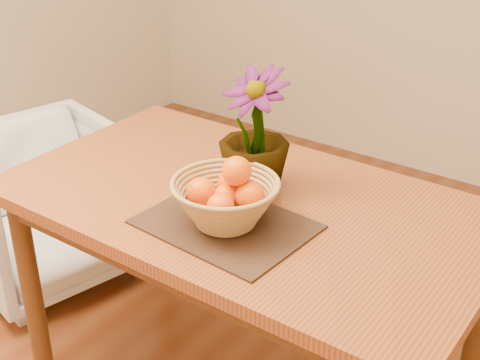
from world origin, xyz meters
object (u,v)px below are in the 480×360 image
Objects in this scene: table at (245,225)px; wicker_basket at (226,204)px; potted_plant at (254,131)px; armchair at (45,199)px.

wicker_basket reaches higher than table.
table is at bearing 106.78° from wicker_basket.
table is 0.22m from wicker_basket.
potted_plant is (-0.06, 0.21, 0.12)m from wicker_basket.
potted_plant reaches higher than wicker_basket.
potted_plant is 1.22m from armchair.
armchair is (-1.08, 0.12, -0.32)m from table.
potted_plant is at bearing -79.24° from armchair.
table is 1.14m from armchair.
table is 0.28m from potted_plant.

